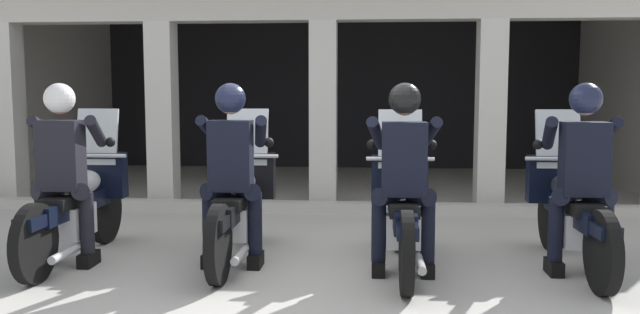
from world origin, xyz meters
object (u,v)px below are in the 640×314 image
at_px(police_officer_far_left, 63,159).
at_px(police_officer_center_right, 404,162).
at_px(motorcycle_center_left, 239,204).
at_px(motorcycle_far_right, 570,209).
at_px(motorcycle_center_right, 402,209).
at_px(motorcycle_far_left, 79,203).
at_px(police_officer_far_right, 583,162).
at_px(police_officer_center_left, 232,159).

bearing_deg(police_officer_far_left, police_officer_center_right, 6.48).
distance_m(motorcycle_center_left, motorcycle_far_right, 2.91).
bearing_deg(motorcycle_center_right, motorcycle_far_right, 12.03).
distance_m(motorcycle_far_left, motorcycle_far_right, 4.37).
xyz_separation_m(motorcycle_far_right, police_officer_far_right, (-0.00, -0.28, 0.44)).
bearing_deg(motorcycle_far_left, motorcycle_far_right, 8.56).
bearing_deg(motorcycle_far_right, motorcycle_far_left, -176.09).
bearing_deg(police_officer_far_left, motorcycle_far_right, 12.27).
xyz_separation_m(police_officer_center_right, police_officer_far_right, (1.46, 0.12, 0.00)).
bearing_deg(motorcycle_center_right, police_officer_center_left, -167.69).
xyz_separation_m(motorcycle_far_left, police_officer_far_left, (-0.00, -0.28, 0.44)).
xyz_separation_m(police_officer_center_left, motorcycle_far_right, (2.91, 0.25, -0.44)).
distance_m(motorcycle_far_right, police_officer_far_right, 0.52).
relative_size(police_officer_far_left, motorcycle_center_left, 0.78).
relative_size(police_officer_center_left, motorcycle_center_right, 0.78).
relative_size(motorcycle_center_left, motorcycle_center_right, 1.00).
bearing_deg(motorcycle_far_left, police_officer_center_left, -0.02).
distance_m(motorcycle_far_left, police_officer_far_left, 0.52).
bearing_deg(police_officer_far_left, police_officer_far_right, 8.56).
bearing_deg(motorcycle_far_left, police_officer_far_left, -82.21).
distance_m(motorcycle_far_left, motorcycle_center_right, 2.91).
bearing_deg(motorcycle_far_right, police_officer_center_left, -171.79).
bearing_deg(motorcycle_center_left, motorcycle_far_left, -174.70).
xyz_separation_m(motorcycle_far_left, police_officer_center_right, (2.91, -0.36, 0.44)).
height_order(motorcycle_center_right, motorcycle_far_right, same).
bearing_deg(motorcycle_center_right, police_officer_center_right, -82.90).
distance_m(police_officer_center_left, police_officer_far_right, 2.91).
relative_size(police_officer_far_left, police_officer_far_right, 1.00).
bearing_deg(motorcycle_center_left, police_officer_center_left, -87.99).
xyz_separation_m(motorcycle_far_left, police_officer_far_right, (4.37, -0.24, 0.44)).
relative_size(police_officer_center_left, police_officer_center_right, 1.00).
relative_size(motorcycle_center_right, police_officer_far_right, 1.29).
bearing_deg(police_officer_far_right, police_officer_far_left, -176.09).
bearing_deg(police_officer_center_left, motorcycle_center_right, 7.22).
bearing_deg(police_officer_center_right, motorcycle_far_right, 22.79).
height_order(police_officer_center_left, motorcycle_far_right, police_officer_center_left).
distance_m(police_officer_far_left, motorcycle_center_right, 2.95).
distance_m(police_officer_center_right, motorcycle_far_right, 1.57).
bearing_deg(police_officer_center_left, police_officer_far_left, -174.70).
relative_size(police_officer_far_left, motorcycle_center_right, 0.78).
distance_m(motorcycle_center_right, motorcycle_far_right, 1.46).
xyz_separation_m(motorcycle_center_right, police_officer_center_right, (-0.00, -0.28, 0.44)).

